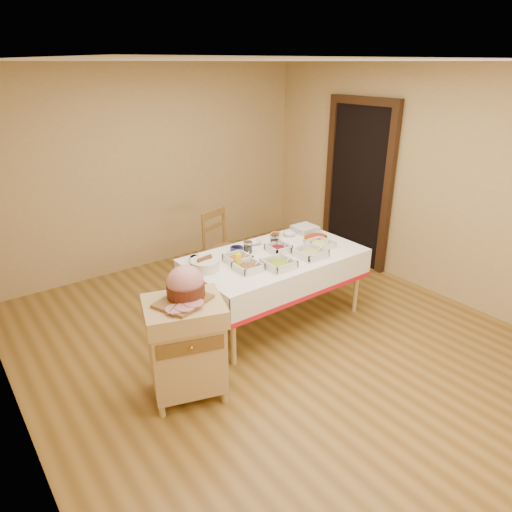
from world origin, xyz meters
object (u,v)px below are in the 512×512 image
at_px(dining_table, 275,268).
at_px(dining_chair, 223,249).
at_px(brass_platter, 316,238).
at_px(preserve_jar_left, 248,248).
at_px(ham_on_board, 185,286).
at_px(mustard_bottle, 238,260).
at_px(butcher_cart, 186,344).
at_px(preserve_jar_right, 274,241).
at_px(bread_basket, 205,265).
at_px(plate_stack, 305,229).

height_order(dining_table, dining_chair, dining_chair).
bearing_deg(brass_platter, preserve_jar_left, 170.33).
distance_m(ham_on_board, mustard_bottle, 0.94).
distance_m(butcher_cart, ham_on_board, 0.50).
height_order(ham_on_board, mustard_bottle, ham_on_board).
bearing_deg(preserve_jar_right, bread_basket, -175.33).
xyz_separation_m(ham_on_board, preserve_jar_right, (1.44, 0.68, -0.17)).
distance_m(preserve_jar_left, brass_platter, 0.85).
distance_m(ham_on_board, bread_basket, 0.82).
relative_size(butcher_cart, ham_on_board, 2.06).
relative_size(dining_chair, mustard_bottle, 5.29).
xyz_separation_m(dining_table, mustard_bottle, (-0.50, -0.04, 0.24)).
height_order(preserve_jar_right, plate_stack, preserve_jar_right).
height_order(preserve_jar_right, mustard_bottle, mustard_bottle).
relative_size(butcher_cart, preserve_jar_right, 6.93).
relative_size(plate_stack, brass_platter, 0.83).
relative_size(dining_chair, preserve_jar_right, 7.69).
distance_m(preserve_jar_right, mustard_bottle, 0.67).
bearing_deg(mustard_bottle, ham_on_board, -150.94).
distance_m(dining_chair, plate_stack, 1.02).
height_order(dining_table, butcher_cart, butcher_cart).
distance_m(preserve_jar_left, plate_stack, 0.90).
bearing_deg(preserve_jar_right, preserve_jar_left, 175.97).
relative_size(mustard_bottle, brass_platter, 0.61).
height_order(butcher_cart, brass_platter, butcher_cart).
bearing_deg(brass_platter, ham_on_board, -163.95).
bearing_deg(butcher_cart, mustard_bottle, 29.56).
bearing_deg(plate_stack, preserve_jar_right, -167.11).
xyz_separation_m(dining_chair, brass_platter, (0.64, -0.92, 0.28)).
height_order(dining_table, plate_stack, plate_stack).
height_order(butcher_cart, preserve_jar_right, preserve_jar_right).
distance_m(dining_chair, preserve_jar_left, 0.86).
bearing_deg(plate_stack, butcher_cart, -157.73).
relative_size(preserve_jar_left, plate_stack, 0.48).
relative_size(ham_on_board, mustard_bottle, 2.32).
bearing_deg(dining_chair, ham_on_board, -131.34).
xyz_separation_m(dining_chair, preserve_jar_left, (-0.20, -0.78, 0.32)).
distance_m(dining_chair, bread_basket, 1.21).
distance_m(dining_table, bread_basket, 0.81).
bearing_deg(preserve_jar_left, butcher_cart, -147.45).
xyz_separation_m(preserve_jar_left, bread_basket, (-0.58, -0.10, -0.00)).
height_order(butcher_cart, bread_basket, bread_basket).
relative_size(preserve_jar_left, bread_basket, 0.43).
bearing_deg(bread_basket, mustard_bottle, -28.39).
relative_size(preserve_jar_right, bread_basket, 0.45).
bearing_deg(plate_stack, brass_platter, -104.64).
relative_size(dining_chair, brass_platter, 3.23).
height_order(dining_table, bread_basket, bread_basket).
distance_m(mustard_bottle, plate_stack, 1.25).
relative_size(preserve_jar_right, mustard_bottle, 0.69).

